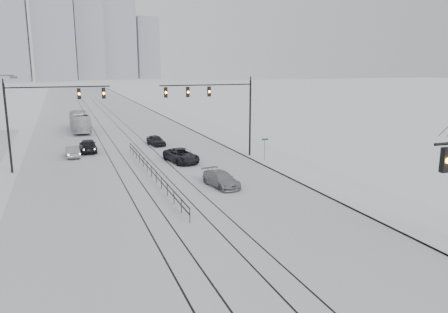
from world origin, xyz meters
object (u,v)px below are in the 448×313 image
at_px(sedan_sb_outer, 72,152).
at_px(box_truck, 80,122).
at_px(sedan_sb_inner, 88,145).
at_px(sedan_nb_right, 221,179).
at_px(sedan_nb_far, 156,140).
at_px(sedan_nb_front, 181,156).

height_order(sedan_sb_outer, box_truck, box_truck).
bearing_deg(sedan_sb_inner, sedan_nb_right, 116.44).
bearing_deg(sedan_nb_far, sedan_nb_front, -96.66).
xyz_separation_m(sedan_sb_inner, sedan_nb_front, (8.39, -8.62, -0.08)).
bearing_deg(sedan_nb_far, box_truck, 109.09).
bearing_deg(box_truck, sedan_sb_outer, 83.28).
relative_size(sedan_sb_outer, sedan_nb_front, 0.75).
relative_size(sedan_nb_front, sedan_nb_right, 1.16).
height_order(sedan_nb_front, sedan_nb_right, sedan_nb_front).
bearing_deg(sedan_nb_right, sedan_nb_front, 84.88).
bearing_deg(sedan_sb_inner, sedan_sb_outer, 52.69).
bearing_deg(box_truck, sedan_nb_front, 107.14).
height_order(sedan_nb_front, box_truck, box_truck).
xyz_separation_m(sedan_nb_front, sedan_nb_right, (0.69, -9.70, -0.07)).
bearing_deg(sedan_sb_outer, sedan_sb_inner, -130.88).
relative_size(sedan_sb_outer, box_truck, 0.37).
relative_size(sedan_nb_front, sedan_nb_far, 1.36).
xyz_separation_m(sedan_sb_outer, sedan_nb_far, (9.66, 3.67, 0.00)).
relative_size(sedan_nb_right, sedan_nb_far, 1.17).
distance_m(sedan_sb_outer, box_truck, 18.61).
bearing_deg(sedan_nb_right, sedan_sb_inner, 107.19).
xyz_separation_m(sedan_nb_far, box_truck, (-8.03, 14.85, 0.78)).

